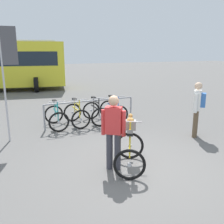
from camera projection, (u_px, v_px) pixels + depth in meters
ground_plane at (135, 168)px, 5.61m from camera, size 80.00×80.00×0.00m
bike_rack_rail at (91, 106)px, 8.62m from camera, size 3.21×0.22×0.88m
racked_bike_teal at (56, 117)px, 8.38m from camera, size 0.67×1.11×0.98m
racked_bike_yellow at (76, 115)px, 8.67m from camera, size 0.70×1.12×0.97m
racked_bike_black at (95, 113)px, 8.95m from camera, size 0.67×1.10×0.97m
racked_bike_blue at (113, 111)px, 9.24m from camera, size 0.73×1.14×0.97m
featured_bicycle at (130, 146)px, 5.59m from camera, size 1.07×1.26×1.09m
person_with_featured_bike at (114, 130)px, 5.34m from camera, size 0.45×0.37×1.64m
pedestrian_with_backpack at (198, 106)px, 7.39m from camera, size 0.47×0.47×1.64m
banner_flag at (7, 62)px, 6.76m from camera, size 0.45×0.05×3.20m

